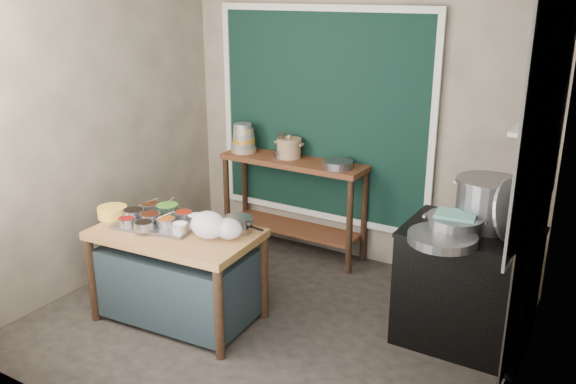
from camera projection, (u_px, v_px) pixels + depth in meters
The scene contains 30 objects.
floor at pixel (270, 324), 4.79m from camera, with size 3.50×3.00×0.02m, color #2F2A24.
back_wall at pixel (358, 114), 5.56m from camera, with size 3.50×0.02×2.80m, color gray.
left_wall at pixel (95, 123), 5.20m from camera, with size 0.02×3.00×2.80m, color gray.
right_wall at pixel (527, 191), 3.47m from camera, with size 0.02×3.00×2.80m, color gray.
curtain_panel at pixel (322, 117), 5.72m from camera, with size 2.10×0.02×1.90m, color black.
curtain_frame at pixel (322, 117), 5.71m from camera, with size 2.22×0.03×2.02m, color beige, non-canonical shape.
tile_panel at pixel (549, 98), 3.79m from camera, with size 0.02×1.70×1.70m, color #B2B2AA.
soot_patch at pixel (530, 260), 4.23m from camera, with size 0.01×1.30×1.30m, color black.
wall_shelf at pixel (535, 126), 4.16m from camera, with size 0.22×0.70×0.03m, color beige.
prep_table at pixel (178, 275), 4.74m from camera, with size 1.25×0.72×0.75m, color #9C6338.
back_counter at pixel (293, 206), 5.94m from camera, with size 1.45×0.40×0.95m, color #582F19.
stove_block at pixel (466, 288), 4.43m from camera, with size 0.90×0.68×0.85m, color black.
stove_top at pixel (472, 232), 4.29m from camera, with size 0.92×0.69×0.03m, color black.
condiment_tray at pixel (160, 223), 4.73m from camera, with size 0.62×0.44×0.03m, color gray.
condiment_bowls at pixel (158, 216), 4.74m from camera, with size 0.64×0.52×0.08m.
yellow_basin at pixel (112, 212), 4.87m from camera, with size 0.23×0.23×0.09m, color gold.
saucepan at pixel (239, 224), 4.59m from camera, with size 0.21×0.21×0.12m, color gray, non-canonical shape.
plastic_bag_a at pixel (208, 225), 4.45m from camera, with size 0.27×0.23×0.20m, color white.
plastic_bag_b at pixel (228, 229), 4.45m from camera, with size 0.21×0.18×0.16m, color white.
bowl_stack at pixel (244, 140), 6.01m from camera, with size 0.25×0.25×0.29m.
utensil_cup at pixel (281, 154), 5.83m from camera, with size 0.13×0.13×0.08m, color gray.
ceramic_crock at pixel (289, 149), 5.82m from camera, with size 0.25×0.25×0.17m, color olive, non-canonical shape.
wide_bowl at pixel (338, 164), 5.50m from camera, with size 0.27×0.27×0.07m, color gray.
stock_pot at pixel (487, 203), 4.30m from camera, with size 0.45×0.45×0.36m, color gray, non-canonical shape.
pot_lid at pixel (509, 210), 4.07m from camera, with size 0.43×0.43×0.02m, color gray.
steamer at pixel (455, 225), 4.21m from camera, with size 0.40×0.40×0.13m, color gray, non-canonical shape.
green_cloth at pixel (456, 215), 4.18m from camera, with size 0.27×0.21×0.02m, color #5AA192.
shallow_pan at pixel (442, 238), 4.07m from camera, with size 0.46×0.46×0.06m, color gray.
shelf_bowl_stack at pixel (536, 117), 4.11m from camera, with size 0.15×0.15×0.12m.
shelf_bowl_green at pixel (541, 116), 4.30m from camera, with size 0.15×0.15×0.05m, color gray.
Camera 1 is at (2.30, -3.52, 2.50)m, focal length 38.00 mm.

